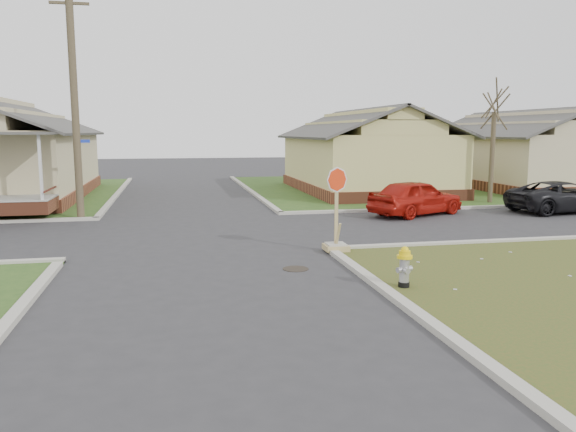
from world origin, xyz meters
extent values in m
plane|color=#2D2D30|center=(0.00, 0.00, 0.00)|extent=(120.00, 120.00, 0.00)
cube|color=#2B4C1B|center=(22.00, 18.00, 0.03)|extent=(37.00, 19.00, 0.05)
cylinder|color=black|center=(2.20, -0.50, 0.01)|extent=(0.64, 0.64, 0.01)
cube|color=brown|center=(10.00, 16.50, 0.30)|extent=(7.20, 11.20, 0.60)
cube|color=#DED283|center=(10.00, 16.50, 1.90)|extent=(7.00, 11.00, 2.60)
cube|color=brown|center=(20.00, 16.50, 0.30)|extent=(7.20, 11.20, 0.60)
cube|color=#C9B991|center=(20.00, 16.50, 1.90)|extent=(7.00, 11.00, 2.60)
cylinder|color=#403325|center=(-4.20, 8.90, 4.50)|extent=(0.28, 0.28, 9.00)
cube|color=#403325|center=(-4.20, 8.90, 8.00)|extent=(1.40, 0.10, 0.10)
cylinder|color=#403325|center=(14.00, 10.20, 2.15)|extent=(0.22, 0.22, 4.20)
cylinder|color=black|center=(4.09, -2.71, 0.11)|extent=(0.24, 0.24, 0.11)
cylinder|color=#AAA9AE|center=(4.09, -2.71, 0.41)|extent=(0.21, 0.21, 0.51)
sphere|color=#AAA9AE|center=(4.09, -2.71, 0.67)|extent=(0.21, 0.21, 0.21)
cylinder|color=yellow|center=(4.09, -2.71, 0.71)|extent=(0.33, 0.33, 0.07)
cylinder|color=yellow|center=(4.09, -2.71, 0.79)|extent=(0.24, 0.24, 0.11)
sphere|color=yellow|center=(4.09, -2.71, 0.85)|extent=(0.17, 0.17, 0.17)
cube|color=#9F9056|center=(3.74, 1.21, 0.13)|extent=(0.65, 0.65, 0.16)
cube|color=#A8A59A|center=(3.74, 1.21, 0.23)|extent=(0.53, 0.53, 0.04)
cube|color=#9F9056|center=(3.74, 1.21, 1.26)|extent=(0.09, 0.05, 2.21)
cylinder|color=red|center=(3.74, 1.16, 2.05)|extent=(0.59, 0.26, 0.63)
cylinder|color=silver|center=(3.74, 1.18, 2.05)|extent=(0.67, 0.29, 0.71)
imported|color=#A8150C|center=(8.93, 7.36, 0.73)|extent=(4.59, 3.29, 1.45)
imported|color=black|center=(15.37, 6.91, 0.65)|extent=(4.84, 2.51, 1.30)
camera|label=1|loc=(-0.73, -13.66, 3.35)|focal=35.00mm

